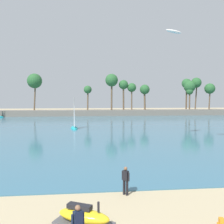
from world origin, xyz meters
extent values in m
cube|color=#386B84|center=(0.00, 61.15, 0.03)|extent=(220.00, 105.85, 0.06)
cube|color=slate|center=(0.00, 74.07, 0.90)|extent=(118.24, 6.00, 1.80)
cylinder|color=brown|center=(35.97, 74.94, 6.15)|extent=(0.83, 0.48, 8.71)
sphere|color=#285B2D|center=(35.97, 74.94, 10.50)|extent=(3.31, 3.31, 3.31)
cylinder|color=brown|center=(11.75, 74.02, 5.74)|extent=(0.65, 0.88, 7.90)
sphere|color=#285B2D|center=(11.75, 74.02, 9.68)|extent=(2.91, 2.91, 2.91)
cylinder|color=brown|center=(39.85, 73.39, 5.17)|extent=(0.66, 0.45, 6.75)
sphere|color=#285B2D|center=(39.85, 73.39, 8.54)|extent=(3.37, 3.37, 3.37)
cylinder|color=brown|center=(-15.47, 74.33, 6.24)|extent=(0.85, 0.78, 8.91)
sphere|color=#285B2D|center=(-15.47, 74.33, 10.68)|extent=(4.47, 4.47, 4.47)
cylinder|color=brown|center=(0.56, 73.35, 4.94)|extent=(0.57, 0.74, 6.31)
sphere|color=#285B2D|center=(0.56, 73.35, 8.09)|extent=(2.42, 2.42, 2.42)
cylinder|color=brown|center=(33.53, 74.45, 5.52)|extent=(0.51, 0.78, 7.45)
sphere|color=#285B2D|center=(33.53, 74.45, 9.24)|extent=(3.81, 3.81, 3.81)
cylinder|color=brown|center=(7.93, 73.25, 6.40)|extent=(0.61, 0.74, 9.22)
sphere|color=#285B2D|center=(7.93, 73.25, 11.00)|extent=(3.91, 3.91, 3.91)
cylinder|color=brown|center=(32.93, 75.55, 6.03)|extent=(0.55, 0.51, 8.46)
sphere|color=#285B2D|center=(32.93, 75.55, 10.25)|extent=(3.19, 3.19, 3.19)
cylinder|color=brown|center=(33.34, 73.93, 4.76)|extent=(0.54, 0.62, 5.93)
sphere|color=#285B2D|center=(33.34, 73.93, 7.72)|extent=(2.29, 2.29, 2.29)
cylinder|color=brown|center=(14.35, 73.87, 5.30)|extent=(0.43, 0.45, 7.00)
sphere|color=#285B2D|center=(14.35, 73.87, 8.79)|extent=(2.80, 2.80, 2.80)
cylinder|color=brown|center=(18.50, 73.75, 5.01)|extent=(0.69, 0.83, 6.44)
sphere|color=#285B2D|center=(18.50, 73.75, 8.21)|extent=(3.07, 3.07, 3.07)
cube|color=#4C4C51|center=(-0.71, 4.07, 0.23)|extent=(2.77, 2.08, 0.10)
cylinder|color=black|center=(-0.94, 4.82, 0.16)|extent=(0.33, 0.24, 0.32)
ellipsoid|color=yellow|center=(-0.71, 4.07, 0.56)|extent=(2.52, 1.84, 0.56)
cube|color=black|center=(-0.89, 4.16, 0.94)|extent=(1.14, 0.82, 0.20)
cylinder|color=black|center=(-0.09, 3.75, 1.06)|extent=(0.10, 0.10, 0.44)
cube|color=#141E33|center=(-0.93, 2.61, 1.15)|extent=(0.39, 0.34, 0.58)
sphere|color=brown|center=(-0.93, 2.61, 1.56)|extent=(0.21, 0.21, 0.21)
cylinder|color=#141E33|center=(-0.72, 2.72, 1.11)|extent=(0.09, 0.09, 0.50)
cylinder|color=#141E33|center=(-1.13, 2.50, 1.11)|extent=(0.09, 0.09, 0.50)
cylinder|color=black|center=(1.64, 7.81, 0.43)|extent=(0.15, 0.15, 0.86)
cylinder|color=black|center=(1.79, 7.65, 0.43)|extent=(0.15, 0.15, 0.86)
cube|color=black|center=(1.72, 7.73, 1.15)|extent=(0.38, 0.39, 0.58)
sphere|color=brown|center=(1.72, 7.73, 1.56)|extent=(0.21, 0.21, 0.21)
cylinder|color=black|center=(1.56, 7.90, 1.11)|extent=(0.09, 0.09, 0.50)
cylinder|color=black|center=(1.87, 7.56, 1.11)|extent=(0.09, 0.09, 0.50)
cube|color=orange|center=(5.25, 3.44, 0.22)|extent=(0.27, 0.34, 0.44)
ellipsoid|color=teal|center=(-2.43, 40.33, 0.06)|extent=(1.69, 4.35, 0.85)
cylinder|color=gray|center=(-2.45, 40.54, 3.13)|extent=(0.13, 0.13, 5.30)
pyramid|color=silver|center=(-2.38, 39.82, 2.74)|extent=(0.32, 1.91, 4.50)
ellipsoid|color=white|center=(10.90, 25.91, 14.16)|extent=(2.92, 2.26, 0.60)
camera|label=1|loc=(-0.68, -6.99, 5.68)|focal=41.75mm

